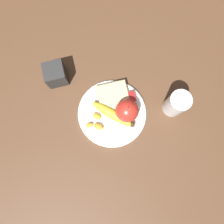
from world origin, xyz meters
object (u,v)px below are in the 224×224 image
at_px(plate, 112,113).
at_px(jam_packet, 129,98).
at_px(apple, 127,111).
at_px(condiment_caddy, 56,74).
at_px(juice_glass, 176,104).
at_px(bread_slice, 113,97).
at_px(banana, 114,114).
at_px(fork, 111,113).

distance_m(plate, jam_packet, 0.08).
distance_m(apple, condiment_caddy, 0.28).
bearing_deg(condiment_caddy, plate, 132.17).
xyz_separation_m(plate, juice_glass, (-0.21, 0.03, 0.04)).
bearing_deg(condiment_caddy, apple, 138.01).
bearing_deg(plate, condiment_caddy, -47.83).
height_order(bread_slice, jam_packet, same).
relative_size(bread_slice, condiment_caddy, 1.34).
height_order(banana, jam_packet, banana).
distance_m(plate, banana, 0.02).
bearing_deg(jam_packet, bread_slice, -17.60).
relative_size(juice_glass, fork, 0.59).
relative_size(plate, condiment_caddy, 3.00).
relative_size(fork, jam_packet, 4.16).
bearing_deg(juice_glass, fork, -7.82).
xyz_separation_m(juice_glass, condiment_caddy, (0.37, -0.20, -0.01)).
bearing_deg(fork, jam_packet, -46.40).
distance_m(plate, juice_glass, 0.22).
bearing_deg(condiment_caddy, banana, 131.89).
distance_m(apple, banana, 0.05).
relative_size(banana, bread_slice, 1.27).
bearing_deg(banana, juice_glass, 174.24).
bearing_deg(banana, condiment_caddy, -48.11).
xyz_separation_m(bread_slice, condiment_caddy, (0.18, -0.12, 0.02)).
relative_size(plate, juice_glass, 2.12).
bearing_deg(fork, banana, -113.19).
relative_size(juice_glass, apple, 1.28).
xyz_separation_m(juice_glass, jam_packet, (0.14, -0.06, -0.03)).
height_order(plate, juice_glass, juice_glass).
bearing_deg(juice_glass, bread_slice, -22.75).
relative_size(plate, jam_packet, 5.19).
bearing_deg(plate, fork, -7.73).
distance_m(banana, fork, 0.02).
height_order(juice_glass, bread_slice, juice_glass).
xyz_separation_m(juice_glass, apple, (0.16, -0.02, -0.00)).
bearing_deg(fork, bread_slice, -5.68).
distance_m(plate, bread_slice, 0.06).
bearing_deg(juice_glass, apple, -6.19).
distance_m(bread_slice, jam_packet, 0.05).
relative_size(banana, fork, 0.71).
bearing_deg(fork, apple, -84.96).
height_order(plate, condiment_caddy, condiment_caddy).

